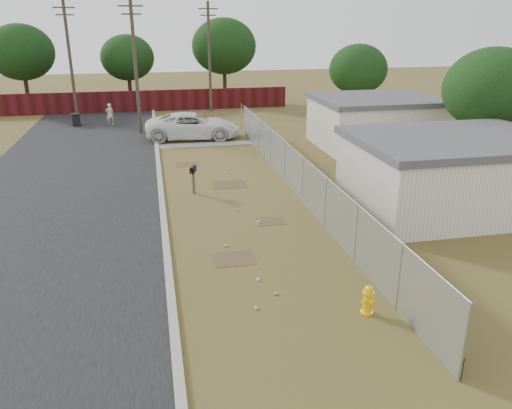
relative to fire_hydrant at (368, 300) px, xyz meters
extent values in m
plane|color=brown|center=(-2.23, 9.01, -0.41)|extent=(120.00, 120.00, 0.00)
cube|color=black|center=(-9.73, 17.01, -0.40)|extent=(9.00, 60.00, 0.02)
cube|color=#A09E95|center=(-5.23, 17.01, -0.35)|extent=(0.25, 60.00, 0.12)
cube|color=#A09E95|center=(-2.23, 20.51, -0.40)|extent=(6.20, 1.00, 0.03)
cylinder|color=gray|center=(0.87, -2.99, 0.59)|extent=(0.06, 0.06, 2.00)
cylinder|color=gray|center=(0.87, 0.01, 0.59)|extent=(0.06, 0.06, 2.00)
cylinder|color=gray|center=(0.87, 3.01, 0.59)|extent=(0.06, 0.06, 2.00)
cylinder|color=gray|center=(0.87, 6.01, 0.59)|extent=(0.06, 0.06, 2.00)
cylinder|color=gray|center=(0.87, 9.01, 0.59)|extent=(0.06, 0.06, 2.00)
cylinder|color=gray|center=(0.87, 12.01, 0.59)|extent=(0.06, 0.06, 2.00)
cylinder|color=gray|center=(0.87, 15.01, 0.59)|extent=(0.06, 0.06, 2.00)
cylinder|color=gray|center=(0.87, 18.01, 0.59)|extent=(0.06, 0.06, 2.00)
cylinder|color=gray|center=(0.87, 21.01, 0.59)|extent=(0.06, 0.06, 2.00)
cylinder|color=gray|center=(0.87, 24.01, 0.59)|extent=(0.06, 0.06, 2.00)
cylinder|color=gray|center=(0.87, 10.01, 1.59)|extent=(0.04, 26.00, 0.04)
cube|color=gray|center=(0.87, 10.01, 0.59)|extent=(0.01, 26.00, 2.00)
cube|color=black|center=(0.93, 10.01, -0.11)|extent=(0.03, 26.00, 0.60)
cube|color=#4B1016|center=(-8.23, 34.01, 0.49)|extent=(30.00, 0.12, 1.80)
cylinder|color=#453B2E|center=(-6.23, 25.01, 4.09)|extent=(0.24, 0.24, 9.00)
cube|color=#453B2E|center=(-6.23, 25.01, 7.99)|extent=(1.60, 0.10, 0.10)
cube|color=#453B2E|center=(-6.23, 25.01, 7.49)|extent=(1.30, 0.10, 0.10)
cylinder|color=#453B2E|center=(-11.23, 31.01, 4.09)|extent=(0.24, 0.24, 9.00)
cube|color=#453B2E|center=(-11.23, 31.01, 7.99)|extent=(1.60, 0.10, 0.10)
cube|color=#453B2E|center=(-11.23, 31.01, 7.49)|extent=(1.30, 0.10, 0.10)
cylinder|color=#453B2E|center=(-0.23, 33.01, 4.09)|extent=(0.24, 0.24, 9.00)
cube|color=#453B2E|center=(-0.23, 33.01, 7.99)|extent=(1.60, 0.10, 0.10)
cube|color=#453B2E|center=(-0.23, 33.01, 7.49)|extent=(1.30, 0.10, 0.10)
cube|color=white|center=(6.77, 7.01, 0.99)|extent=(8.00, 6.00, 2.80)
cube|color=#4B4B50|center=(6.77, 7.01, 2.54)|extent=(8.32, 6.24, 0.30)
cube|color=white|center=(8.27, 18.01, 0.99)|extent=(7.00, 6.00, 2.80)
cube|color=#4B4B50|center=(8.27, 18.01, 2.54)|extent=(7.28, 6.24, 0.30)
cylinder|color=#362318|center=(-16.23, 38.01, 1.24)|extent=(0.36, 0.36, 3.30)
ellipsoid|color=black|center=(-16.23, 38.01, 4.46)|extent=(5.70, 5.70, 4.84)
cylinder|color=#362318|center=(-7.23, 39.01, 1.02)|extent=(0.36, 0.36, 2.86)
ellipsoid|color=black|center=(-7.23, 39.01, 3.81)|extent=(4.94, 4.94, 4.20)
cylinder|color=#362318|center=(1.77, 38.01, 1.35)|extent=(0.36, 0.36, 3.52)
ellipsoid|color=black|center=(1.77, 38.01, 4.79)|extent=(6.08, 6.08, 5.17)
cylinder|color=#362318|center=(10.77, 27.01, 0.91)|extent=(0.36, 0.36, 2.64)
ellipsoid|color=black|center=(10.77, 27.01, 3.49)|extent=(4.56, 4.56, 3.88)
cylinder|color=#362318|center=(11.77, 12.01, 1.02)|extent=(0.36, 0.36, 2.86)
ellipsoid|color=black|center=(11.77, 12.01, 3.81)|extent=(4.94, 4.94, 4.20)
cylinder|color=yellow|center=(0.00, 0.01, -0.38)|extent=(0.46, 0.46, 0.06)
cylinder|color=yellow|center=(0.00, 0.01, -0.07)|extent=(0.33, 0.33, 0.60)
cylinder|color=yellow|center=(0.00, 0.01, 0.23)|extent=(0.42, 0.42, 0.05)
sphere|color=yellow|center=(0.00, 0.01, 0.32)|extent=(0.31, 0.31, 0.24)
cylinder|color=yellow|center=(0.00, 0.01, 0.44)|extent=(0.05, 0.05, 0.06)
cylinder|color=yellow|center=(-0.14, -0.05, 0.00)|extent=(0.14, 0.15, 0.11)
cylinder|color=yellow|center=(0.13, 0.06, 0.00)|extent=(0.14, 0.15, 0.11)
cylinder|color=yellow|center=(0.05, -0.13, 0.00)|extent=(0.18, 0.17, 0.15)
cube|color=brown|center=(-3.73, 11.05, 0.13)|extent=(0.12, 0.12, 1.09)
cube|color=black|center=(-3.73, 11.05, 0.71)|extent=(0.36, 0.56, 0.20)
cylinder|color=black|center=(-3.73, 11.05, 0.80)|extent=(0.36, 0.56, 0.20)
cube|color=red|center=(-3.82, 10.78, 0.71)|extent=(0.04, 0.05, 0.11)
imported|color=white|center=(-2.74, 22.49, 0.45)|extent=(6.48, 3.47, 1.73)
imported|color=beige|center=(-8.49, 28.41, 0.40)|extent=(0.68, 0.53, 1.63)
cube|color=black|center=(-11.02, 28.55, 0.03)|extent=(0.67, 0.67, 0.89)
cube|color=black|center=(-11.02, 28.55, 0.49)|extent=(0.74, 0.74, 0.07)
cylinder|color=black|center=(-10.68, 28.34, -0.32)|extent=(0.09, 0.19, 0.19)
cylinder|color=silver|center=(-2.54, 2.40, -0.37)|extent=(0.08, 0.11, 0.07)
cylinder|color=silver|center=(-3.16, 5.04, -0.37)|extent=(0.11, 0.09, 0.07)
cylinder|color=silver|center=(-1.54, 6.97, -0.37)|extent=(0.08, 0.10, 0.07)
cylinder|color=silver|center=(-2.93, 0.82, -0.37)|extent=(0.08, 0.10, 0.07)
cylinder|color=silver|center=(-1.84, 13.89, -0.37)|extent=(0.12, 0.12, 0.07)
cylinder|color=silver|center=(-2.15, 8.43, -0.37)|extent=(0.11, 0.09, 0.07)
cylinder|color=silver|center=(-2.21, 1.46, -0.37)|extent=(0.11, 0.09, 0.07)
camera|label=1|loc=(-5.40, -10.91, 7.15)|focal=35.00mm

